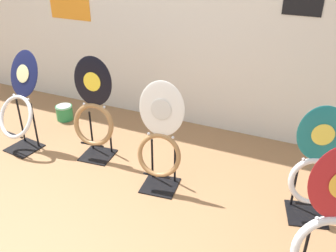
{
  "coord_description": "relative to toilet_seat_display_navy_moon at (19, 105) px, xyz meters",
  "views": [
    {
      "loc": [
        1.52,
        -1.3,
        1.91
      ],
      "look_at": [
        0.5,
        0.98,
        0.55
      ],
      "focal_mm": 40.0,
      "sensor_mm": 36.0,
      "label": 1
    }
  ],
  "objects": [
    {
      "name": "toilet_seat_display_jazz_black",
      "position": [
        0.71,
        0.14,
        -0.01
      ],
      "size": [
        0.4,
        0.31,
        0.94
      ],
      "color": "black",
      "rests_on": "ground_plane"
    },
    {
      "name": "toilet_seat_display_white_plain",
      "position": [
        1.43,
        -0.03,
        -0.01
      ],
      "size": [
        0.38,
        0.31,
        0.9
      ],
      "color": "black",
      "rests_on": "ground_plane"
    },
    {
      "name": "toilet_seat_display_crimson_swirl",
      "position": [
        2.71,
        -0.6,
        0.01
      ],
      "size": [
        0.46,
        0.35,
        0.99
      ],
      "color": "black",
      "rests_on": "ground_plane"
    },
    {
      "name": "toilet_seat_display_teal_sax",
      "position": [
        2.57,
        0.1,
        -0.03
      ],
      "size": [
        0.38,
        0.34,
        0.87
      ],
      "color": "black",
      "rests_on": "ground_plane"
    },
    {
      "name": "paint_can",
      "position": [
        -0.03,
        0.62,
        -0.36
      ],
      "size": [
        0.18,
        0.18,
        0.16
      ],
      "color": "#2D8E4C",
      "rests_on": "ground_plane"
    },
    {
      "name": "toilet_seat_display_navy_moon",
      "position": [
        0.0,
        0.0,
        0.0
      ],
      "size": [
        0.43,
        0.43,
        0.91
      ],
      "color": "black",
      "rests_on": "ground_plane"
    },
    {
      "name": "ground_plane",
      "position": [
        0.99,
        -0.97,
        -0.44
      ],
      "size": [
        14.0,
        14.0,
        0.0
      ],
      "primitive_type": "plane",
      "color": "#8E6642"
    }
  ]
}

